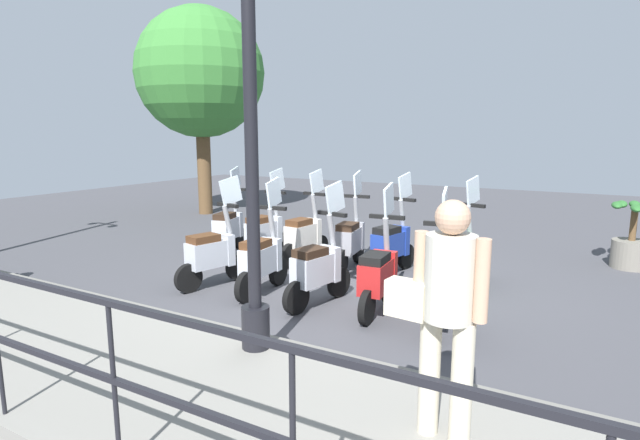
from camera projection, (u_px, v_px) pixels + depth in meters
The scene contains 18 objects.
ground_plane at pixel (344, 289), 6.91m from camera, with size 28.00×28.00×0.00m, color #424247.
promenade_walkway at pixel (176, 382), 4.20m from camera, with size 2.20×20.00×0.15m.
fence_railing at pixel (47, 332), 3.16m from camera, with size 0.04×16.03×1.07m.
lamp_post_near at pixel (251, 145), 4.37m from camera, with size 0.26×0.90×4.26m.
pedestrian_with_bag at pixel (445, 303), 3.16m from camera, with size 0.35×0.65×1.59m.
tree_large at pixel (200, 74), 12.74m from camera, with size 3.28×3.28×5.28m.
potted_palm at pixel (632, 241), 7.92m from camera, with size 1.06×0.66×1.05m.
scooter_near_0 at pixel (438, 287), 5.44m from camera, with size 1.22×0.48×1.54m.
scooter_near_1 at pixel (379, 274), 5.92m from camera, with size 1.23×0.44×1.54m.
scooter_near_2 at pixel (318, 268), 6.19m from camera, with size 1.22×0.48×1.54m.
scooter_near_3 at pixel (262, 259), 6.65m from camera, with size 1.23×0.44×1.54m.
scooter_near_4 at pixel (213, 253), 6.97m from camera, with size 1.21×0.52×1.54m.
scooter_far_0 at pixel (458, 253), 6.97m from camera, with size 1.21×0.52×1.54m.
scooter_far_1 at pixel (392, 243), 7.56m from camera, with size 1.22×0.49×1.54m.
scooter_far_2 at pixel (350, 239), 7.86m from camera, with size 1.23×0.45×1.54m.
scooter_far_3 at pixel (305, 234), 8.22m from camera, with size 1.23×0.44×1.54m.
scooter_far_4 at pixel (265, 232), 8.46m from camera, with size 1.23×0.44×1.54m.
scooter_far_5 at pixel (229, 227), 8.84m from camera, with size 1.21×0.51×1.54m.
Camera 1 is at (-5.95, -2.98, 2.14)m, focal length 28.00 mm.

